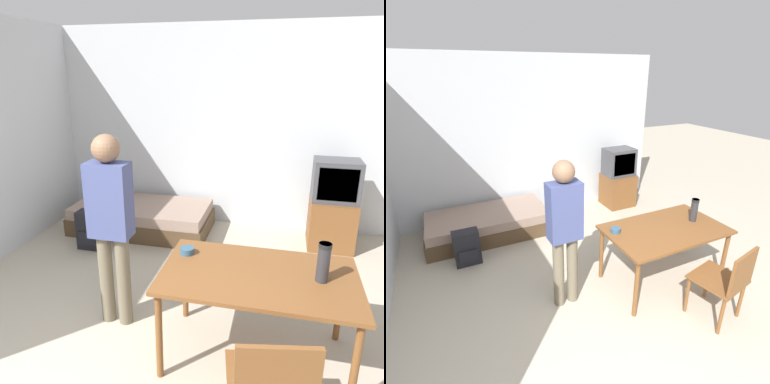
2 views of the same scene
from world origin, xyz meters
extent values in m
cube|color=silver|center=(0.00, 3.86, 1.35)|extent=(5.13, 0.06, 2.70)
cube|color=#4C3823|center=(-0.77, 3.28, 0.11)|extent=(1.85, 0.95, 0.23)
cube|color=gray|center=(-0.77, 3.28, 0.30)|extent=(1.80, 0.92, 0.14)
cube|color=brown|center=(1.69, 3.37, 0.30)|extent=(0.53, 0.53, 0.61)
cube|color=#424247|center=(1.69, 3.37, 0.86)|extent=(0.54, 0.40, 0.50)
cube|color=black|center=(1.69, 3.18, 0.86)|extent=(0.44, 0.01, 0.39)
cube|color=brown|center=(0.94, 1.21, 0.71)|extent=(1.40, 0.84, 0.03)
cylinder|color=brown|center=(0.30, 0.85, 0.35)|extent=(0.05, 0.05, 0.69)
cylinder|color=brown|center=(1.58, 0.85, 0.35)|extent=(0.05, 0.05, 0.69)
cylinder|color=brown|center=(0.30, 1.57, 0.35)|extent=(0.05, 0.05, 0.69)
cylinder|color=brown|center=(1.58, 1.57, 0.35)|extent=(0.05, 0.05, 0.69)
cube|color=brown|center=(1.06, 0.51, 0.45)|extent=(0.54, 0.54, 0.02)
cube|color=brown|center=(1.11, 0.30, 0.67)|extent=(0.42, 0.11, 0.41)
cylinder|color=#6B604C|center=(-0.35, 1.36, 0.41)|extent=(0.12, 0.12, 0.82)
cylinder|color=#6B604C|center=(-0.19, 1.36, 0.41)|extent=(0.12, 0.12, 0.82)
cube|color=#424C7F|center=(-0.27, 1.36, 1.13)|extent=(0.34, 0.20, 0.62)
sphere|color=#846047|center=(-0.27, 1.36, 1.55)|extent=(0.22, 0.22, 0.22)
cylinder|color=#2D2D33|center=(1.37, 1.21, 0.87)|extent=(0.08, 0.08, 0.29)
cylinder|color=black|center=(1.37, 1.21, 0.99)|extent=(0.09, 0.09, 0.03)
cylinder|color=#335670|center=(0.37, 1.38, 0.75)|extent=(0.11, 0.11, 0.05)
cube|color=black|center=(-1.17, 2.60, 0.24)|extent=(0.33, 0.19, 0.48)
cube|color=black|center=(-1.17, 2.49, 0.17)|extent=(0.23, 0.03, 0.17)
camera|label=1|loc=(1.05, -1.21, 2.12)|focal=35.00mm
camera|label=2|loc=(-1.31, -1.12, 2.44)|focal=28.00mm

